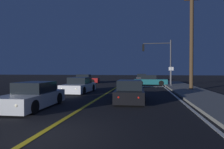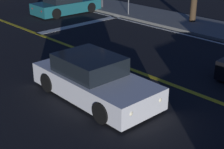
# 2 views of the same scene
# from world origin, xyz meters

# --- Properties ---
(lane_line_center) EXTENTS (0.20, 35.04, 0.01)m
(lane_line_center) POSITION_xyz_m (0.00, 10.31, 0.01)
(lane_line_center) COLOR gold
(lane_line_center) RESTS_ON ground
(stop_bar) EXTENTS (5.76, 0.50, 0.01)m
(stop_bar) POSITION_xyz_m (2.88, 19.11, 0.01)
(stop_bar) COLOR silver
(stop_bar) RESTS_ON ground
(car_mid_block_white) EXTENTS (2.06, 4.51, 1.34)m
(car_mid_block_white) POSITION_xyz_m (-2.56, 11.57, 0.58)
(car_mid_block_white) COLOR silver
(car_mid_block_white) RESTS_ON ground
(car_lead_oncoming_teal) EXTENTS (4.43, 2.00, 1.34)m
(car_lead_oncoming_teal) POSITION_xyz_m (3.96, 22.04, 0.58)
(car_lead_oncoming_teal) COLOR #195960
(car_lead_oncoming_teal) RESTS_ON ground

